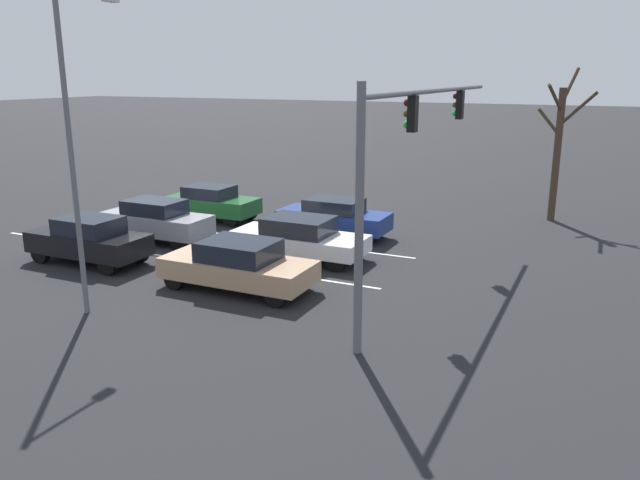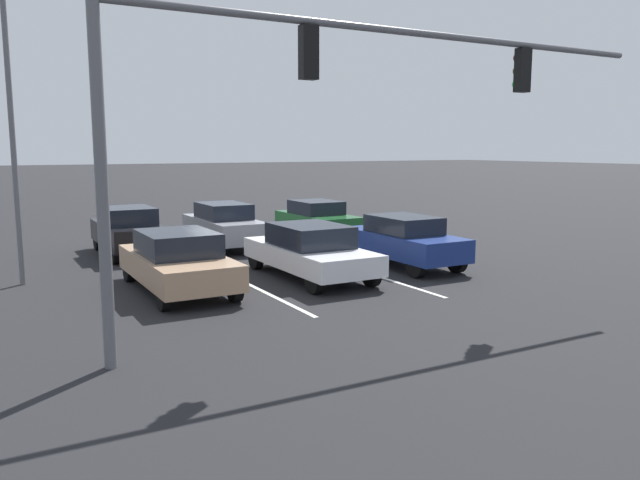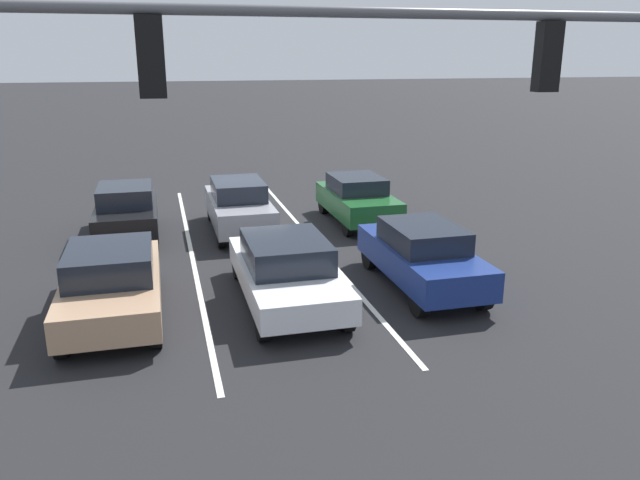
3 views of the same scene
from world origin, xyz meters
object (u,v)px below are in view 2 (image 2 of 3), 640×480
(car_navy_leftlane_front, at_px, (403,240))
(car_tan_rightlane_front, at_px, (178,261))
(car_gray_midlane_second, at_px, (224,225))
(car_darkgreen_leftlane_second, at_px, (317,219))
(car_white_midlane_front, at_px, (310,250))
(street_lamp_right_shoulder, at_px, (20,95))
(traffic_signal_gantry, at_px, (322,88))
(car_black_rightlane_second, at_px, (128,230))

(car_navy_leftlane_front, bearing_deg, car_tan_rightlane_front, -0.18)
(car_gray_midlane_second, bearing_deg, car_darkgreen_leftlane_second, -178.44)
(car_white_midlane_front, relative_size, car_darkgreen_leftlane_second, 1.17)
(car_white_midlane_front, bearing_deg, car_tan_rightlane_front, -2.08)
(car_navy_leftlane_front, bearing_deg, car_gray_midlane_second, -59.50)
(street_lamp_right_shoulder, bearing_deg, traffic_signal_gantry, 120.85)
(car_black_rightlane_second, relative_size, car_darkgreen_leftlane_second, 1.04)
(car_navy_leftlane_front, distance_m, car_gray_midlane_second, 6.92)
(car_black_rightlane_second, distance_m, street_lamp_right_shoulder, 6.15)
(traffic_signal_gantry, bearing_deg, street_lamp_right_shoulder, -59.15)
(car_white_midlane_front, xyz_separation_m, car_darkgreen_leftlane_second, (-3.64, -6.18, 0.03))
(car_black_rightlane_second, bearing_deg, traffic_signal_gantry, 96.78)
(car_white_midlane_front, height_order, car_gray_midlane_second, car_gray_midlane_second)
(car_white_midlane_front, relative_size, car_black_rightlane_second, 1.13)
(car_black_rightlane_second, distance_m, car_gray_midlane_second, 3.33)
(car_white_midlane_front, xyz_separation_m, street_lamp_right_shoulder, (6.81, -2.86, 4.11))
(car_tan_rightlane_front, relative_size, car_navy_leftlane_front, 1.05)
(car_white_midlane_front, height_order, car_black_rightlane_second, car_black_rightlane_second)
(car_tan_rightlane_front, xyz_separation_m, car_black_rightlane_second, (-0.10, -6.05, 0.06))
(car_navy_leftlane_front, bearing_deg, traffic_signal_gantry, 41.14)
(car_tan_rightlane_front, relative_size, car_black_rightlane_second, 1.09)
(car_navy_leftlane_front, relative_size, traffic_signal_gantry, 0.35)
(car_white_midlane_front, bearing_deg, car_gray_midlane_second, -87.71)
(car_white_midlane_front, bearing_deg, street_lamp_right_shoulder, -22.79)
(car_black_rightlane_second, xyz_separation_m, car_darkgreen_leftlane_second, (-7.21, -0.00, -0.04))
(car_white_midlane_front, distance_m, traffic_signal_gantry, 6.53)
(car_tan_rightlane_front, bearing_deg, car_black_rightlane_second, -90.93)
(car_gray_midlane_second, bearing_deg, traffic_signal_gantry, 79.37)
(car_navy_leftlane_front, relative_size, car_gray_midlane_second, 1.00)
(car_gray_midlane_second, relative_size, car_darkgreen_leftlane_second, 1.08)
(car_white_midlane_front, relative_size, car_gray_midlane_second, 1.09)
(car_gray_midlane_second, bearing_deg, car_tan_rightlane_front, 60.05)
(car_darkgreen_leftlane_second, height_order, street_lamp_right_shoulder, street_lamp_right_shoulder)
(car_navy_leftlane_front, xyz_separation_m, car_gray_midlane_second, (3.51, -5.97, 0.02))
(car_tan_rightlane_front, relative_size, car_darkgreen_leftlane_second, 1.13)
(car_black_rightlane_second, relative_size, car_gray_midlane_second, 0.96)
(traffic_signal_gantry, bearing_deg, car_navy_leftlane_front, -138.86)
(car_black_rightlane_second, bearing_deg, car_darkgreen_leftlane_second, -179.98)
(car_darkgreen_leftlane_second, bearing_deg, street_lamp_right_shoulder, 17.64)
(car_white_midlane_front, distance_m, car_tan_rightlane_front, 3.67)
(car_tan_rightlane_front, xyz_separation_m, car_navy_leftlane_front, (-6.94, 0.02, 0.03))
(street_lamp_right_shoulder, bearing_deg, car_navy_leftlane_front, 164.74)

